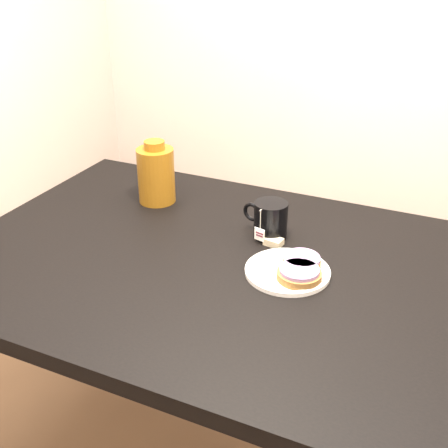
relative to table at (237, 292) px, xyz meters
The scene contains 7 objects.
table is the anchor object (origin of this frame).
plate 0.15m from the table, ahead, with size 0.20×0.20×0.01m.
bagel_back 0.19m from the table, 12.15° to the left, with size 0.11×0.11×0.03m.
bagel_front 0.19m from the table, ahead, with size 0.14×0.14×0.03m.
mug 0.21m from the table, 81.91° to the left, with size 0.14×0.10×0.10m.
teabag_pouch 0.16m from the table, 67.91° to the left, with size 0.04×0.03×0.02m, color #C6B793.
bagel_package 0.45m from the table, 147.25° to the left, with size 0.14×0.14×0.18m.
Camera 1 is at (0.45, -1.06, 1.45)m, focal length 45.00 mm.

